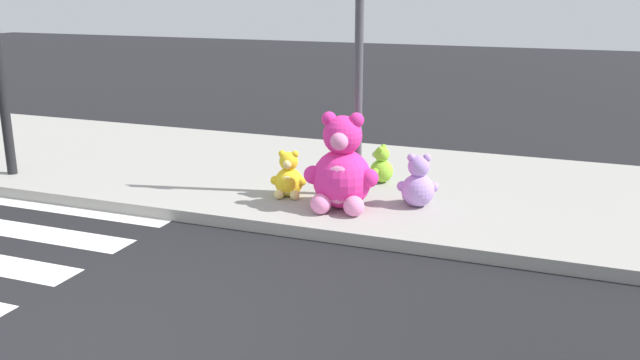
{
  "coord_description": "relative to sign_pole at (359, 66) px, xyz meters",
  "views": [
    {
      "loc": [
        3.64,
        -3.84,
        2.83
      ],
      "look_at": [
        0.79,
        3.6,
        0.55
      ],
      "focal_mm": 38.31,
      "sensor_mm": 36.0,
      "label": 1
    }
  ],
  "objects": [
    {
      "name": "ground_plane",
      "position": [
        -1.0,
        -4.4,
        -1.85
      ],
      "size": [
        60.0,
        60.0,
        0.0
      ],
      "primitive_type": "plane",
      "color": "black"
    },
    {
      "name": "sidewalk",
      "position": [
        -1.0,
        0.8,
        -1.77
      ],
      "size": [
        28.0,
        4.4,
        0.15
      ],
      "primitive_type": "cube",
      "color": "#9E9B93",
      "rests_on": "ground_plane"
    },
    {
      "name": "sign_pole",
      "position": [
        0.0,
        0.0,
        0.0
      ],
      "size": [
        0.56,
        0.11,
        3.2
      ],
      "color": "#4C4C51",
      "rests_on": "sidewalk"
    },
    {
      "name": "plush_pink_large",
      "position": [
        -0.01,
        -0.59,
        -1.22
      ],
      "size": [
        0.92,
        0.84,
        1.21
      ],
      "color": "#F22D93",
      "rests_on": "sidewalk"
    },
    {
      "name": "plush_yellow",
      "position": [
        -0.82,
        -0.36,
        -1.45
      ],
      "size": [
        0.47,
        0.43,
        0.62
      ],
      "color": "yellow",
      "rests_on": "sidewalk"
    },
    {
      "name": "plush_lavender",
      "position": [
        0.85,
        -0.14,
        -1.43
      ],
      "size": [
        0.51,
        0.48,
        0.68
      ],
      "color": "#B28CD8",
      "rests_on": "sidewalk"
    },
    {
      "name": "plush_lime",
      "position": [
        0.12,
        0.71,
        -1.48
      ],
      "size": [
        0.36,
        0.41,
        0.53
      ],
      "color": "#8CD133",
      "rests_on": "sidewalk"
    }
  ]
}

